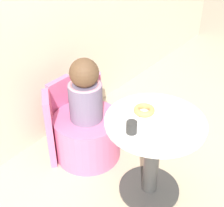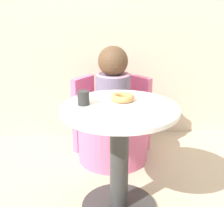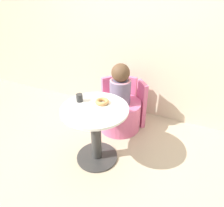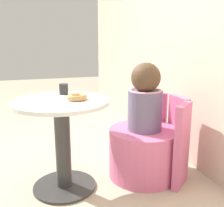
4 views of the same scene
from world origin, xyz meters
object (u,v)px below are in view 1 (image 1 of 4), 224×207
(tub_chair, at_px, (88,136))
(child_figure, at_px, (85,92))
(round_table, at_px, (153,147))
(donut, at_px, (144,110))
(cup, at_px, (132,127))

(tub_chair, bearing_deg, child_figure, 0.00)
(round_table, bearing_deg, child_figure, 88.92)
(donut, height_order, cup, cup)
(round_table, height_order, tub_chair, round_table)
(child_figure, height_order, cup, child_figure)
(child_figure, distance_m, cup, 0.60)
(child_figure, bearing_deg, round_table, -91.08)
(round_table, xyz_separation_m, child_figure, (0.01, 0.61, 0.19))
(round_table, distance_m, donut, 0.26)
(round_table, relative_size, child_figure, 1.29)
(donut, relative_size, cup, 1.76)
(donut, bearing_deg, child_figure, 91.68)
(round_table, height_order, child_figure, child_figure)
(child_figure, xyz_separation_m, cup, (-0.20, -0.56, 0.07))
(child_figure, distance_m, donut, 0.51)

